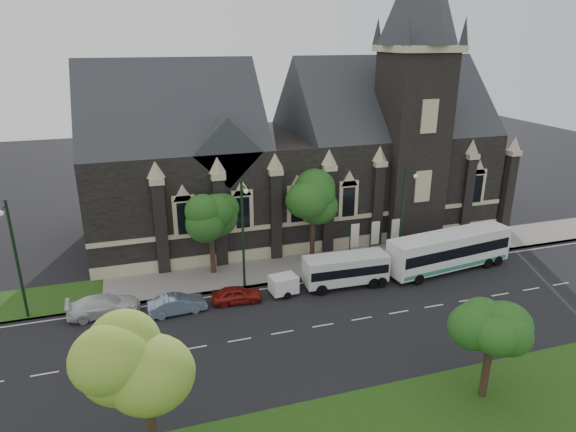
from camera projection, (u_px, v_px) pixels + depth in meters
name	position (u px, v px, depth m)	size (l,w,h in m)	color
ground	(323.00, 325.00, 35.23)	(160.00, 160.00, 0.00)	black
sidewalk	(284.00, 268.00, 43.74)	(80.00, 5.00, 0.15)	gray
museum	(305.00, 152.00, 50.78)	(40.00, 17.70, 29.90)	black
tree_park_near	(148.00, 346.00, 21.87)	(4.42, 4.42, 8.56)	black
tree_park_east	(494.00, 322.00, 27.03)	(3.40, 3.40, 6.28)	black
tree_walk_right	(315.00, 199.00, 43.79)	(4.08, 4.08, 7.80)	black
tree_walk_left	(212.00, 210.00, 41.27)	(3.91, 3.91, 7.64)	black
street_lamp_near	(404.00, 212.00, 42.69)	(0.36, 1.88, 9.00)	black
street_lamp_mid	(243.00, 229.00, 38.75)	(0.36, 1.88, 9.00)	black
street_lamp_far	(15.00, 255.00, 34.24)	(0.36, 1.88, 9.00)	black
banner_flag_left	(353.00, 238.00, 44.28)	(0.90, 0.10, 4.00)	black
banner_flag_center	(373.00, 235.00, 44.84)	(0.90, 0.10, 4.00)	black
banner_flag_right	(393.00, 233.00, 45.40)	(0.90, 0.10, 4.00)	black
tour_coach	(449.00, 250.00, 43.06)	(11.81, 3.91, 3.38)	white
shuttle_bus	(346.00, 269.00, 40.38)	(6.91, 2.65, 2.63)	silver
box_trailer	(284.00, 284.00, 39.16)	(3.05, 1.80, 1.59)	white
sedan	(177.00, 304.00, 36.67)	(1.46, 4.18, 1.38)	#738DA6
car_far_red	(237.00, 294.00, 38.12)	(1.54, 3.82, 1.30)	maroon
car_far_white	(104.00, 305.00, 36.40)	(2.07, 5.10, 1.48)	silver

